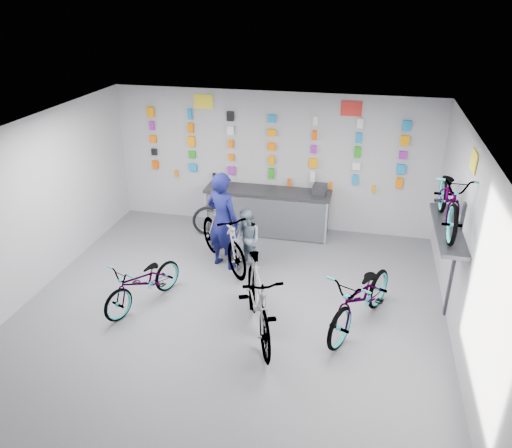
% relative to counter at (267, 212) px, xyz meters
% --- Properties ---
extents(floor, '(8.00, 8.00, 0.00)m').
position_rel_counter_xyz_m(floor, '(0.00, -3.54, -0.49)').
color(floor, '#4B4B4F').
rests_on(floor, ground).
extents(ceiling, '(8.00, 8.00, 0.00)m').
position_rel_counter_xyz_m(ceiling, '(0.00, -3.54, 2.51)').
color(ceiling, white).
rests_on(ceiling, wall_back).
extents(wall_back, '(7.00, 0.00, 7.00)m').
position_rel_counter_xyz_m(wall_back, '(0.00, 0.46, 1.01)').
color(wall_back, '#AAAAAC').
rests_on(wall_back, floor).
extents(wall_left, '(0.00, 8.00, 8.00)m').
position_rel_counter_xyz_m(wall_left, '(-3.50, -3.54, 1.01)').
color(wall_left, '#AAAAAC').
rests_on(wall_left, floor).
extents(wall_right, '(0.00, 8.00, 8.00)m').
position_rel_counter_xyz_m(wall_right, '(3.50, -3.54, 1.01)').
color(wall_right, '#AAAAAC').
rests_on(wall_right, floor).
extents(counter, '(2.70, 0.66, 1.00)m').
position_rel_counter_xyz_m(counter, '(0.00, 0.00, 0.00)').
color(counter, black).
rests_on(counter, floor).
extents(merch_wall, '(5.57, 0.08, 1.57)m').
position_rel_counter_xyz_m(merch_wall, '(0.09, 0.39, 1.31)').
color(merch_wall, '#F44E01').
rests_on(merch_wall, wall_back).
extents(wall_bracket, '(0.39, 1.90, 2.00)m').
position_rel_counter_xyz_m(wall_bracket, '(3.33, -2.34, 0.98)').
color(wall_bracket, '#333338').
rests_on(wall_bracket, wall_right).
extents(sign_left, '(0.42, 0.02, 0.30)m').
position_rel_counter_xyz_m(sign_left, '(-1.50, 0.44, 2.23)').
color(sign_left, yellow).
rests_on(sign_left, wall_back).
extents(sign_right, '(0.42, 0.02, 0.30)m').
position_rel_counter_xyz_m(sign_right, '(1.60, 0.44, 2.23)').
color(sign_right, red).
rests_on(sign_right, wall_back).
extents(sign_side, '(0.02, 0.40, 0.30)m').
position_rel_counter_xyz_m(sign_side, '(3.48, -2.34, 2.16)').
color(sign_side, yellow).
rests_on(sign_side, wall_right).
extents(bike_left, '(1.18, 1.76, 0.87)m').
position_rel_counter_xyz_m(bike_left, '(-1.47, -3.17, -0.05)').
color(bike_left, gray).
rests_on(bike_left, floor).
extents(bike_center, '(1.29, 2.12, 1.23)m').
position_rel_counter_xyz_m(bike_center, '(0.57, -3.51, 0.13)').
color(bike_center, gray).
rests_on(bike_center, floor).
extents(bike_right, '(1.47, 2.14, 1.07)m').
position_rel_counter_xyz_m(bike_right, '(2.11, -2.98, 0.05)').
color(bike_right, gray).
rests_on(bike_right, floor).
extents(bike_service, '(1.70, 1.85, 1.18)m').
position_rel_counter_xyz_m(bike_service, '(-0.55, -1.57, 0.10)').
color(bike_service, gray).
rests_on(bike_service, floor).
extents(bike_wall, '(0.63, 1.80, 0.95)m').
position_rel_counter_xyz_m(bike_wall, '(3.25, -2.34, 1.57)').
color(bike_wall, gray).
rests_on(bike_wall, wall_bracket).
extents(clerk, '(0.82, 0.68, 1.91)m').
position_rel_counter_xyz_m(clerk, '(-0.53, -1.59, 0.47)').
color(clerk, '#0E1148').
rests_on(clerk, floor).
extents(customer, '(0.73, 0.72, 1.19)m').
position_rel_counter_xyz_m(customer, '(-0.07, -1.56, 0.11)').
color(customer, slate).
rests_on(customer, floor).
extents(spare_wheel, '(0.66, 0.28, 0.66)m').
position_rel_counter_xyz_m(spare_wheel, '(-1.25, -0.37, -0.16)').
color(spare_wheel, black).
rests_on(spare_wheel, floor).
extents(register, '(0.30, 0.32, 0.22)m').
position_rel_counter_xyz_m(register, '(1.10, 0.01, 0.62)').
color(register, black).
rests_on(register, counter).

